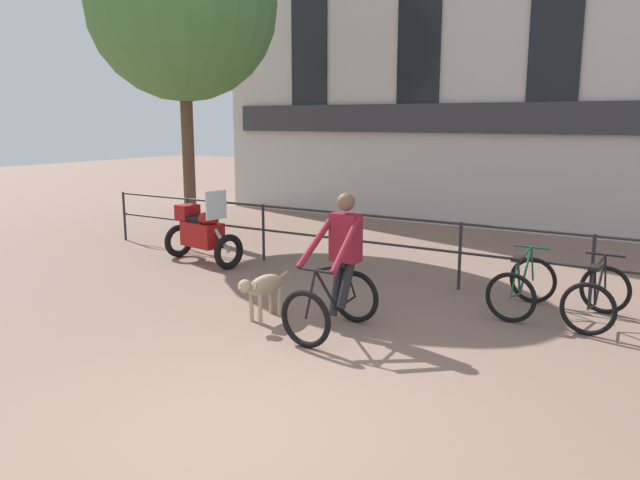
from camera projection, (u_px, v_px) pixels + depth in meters
ground_plane at (245, 429)px, 5.27m from camera, size 60.00×60.00×0.00m
canal_railing at (460, 244)px, 9.46m from camera, size 15.05×0.05×1.05m
cyclist_with_bike at (338, 271)px, 7.57m from camera, size 0.72×1.19×1.70m
dog at (263, 287)px, 8.08m from camera, size 0.25×1.00×0.61m
parked_motorcycle at (202, 232)px, 11.27m from camera, size 1.68×0.89×1.35m
parked_bicycle_near_lamp at (522, 286)px, 8.40m from camera, size 0.69×1.13×0.86m
parked_bicycle_mid_left at (597, 297)px, 7.91m from camera, size 0.71×1.14×0.86m
tree_canalside_left at (182, 5)px, 12.84m from camera, size 3.95×3.95×6.88m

